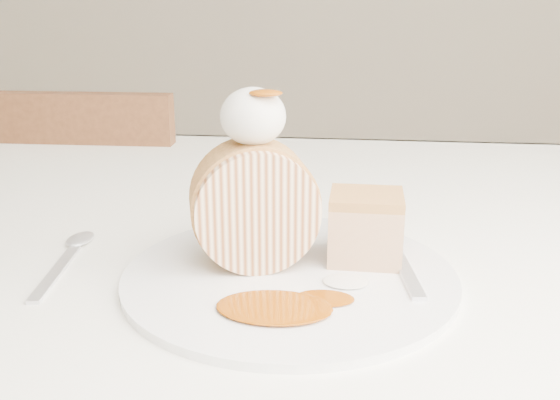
# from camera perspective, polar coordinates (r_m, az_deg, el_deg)

# --- Properties ---
(table) EXTENTS (1.40, 0.90, 0.75)m
(table) POSITION_cam_1_polar(r_m,az_deg,el_deg) (0.75, 3.60, -8.38)
(table) COLOR white
(table) RESTS_ON ground
(chair_far) EXTENTS (0.41, 0.41, 0.84)m
(chair_far) POSITION_cam_1_polar(r_m,az_deg,el_deg) (1.35, -16.26, -5.34)
(chair_far) COLOR brown
(chair_far) RESTS_ON ground
(plate) EXTENTS (0.31, 0.31, 0.01)m
(plate) POSITION_cam_1_polar(r_m,az_deg,el_deg) (0.57, 0.89, -6.94)
(plate) COLOR white
(plate) RESTS_ON table
(roulade_slice) EXTENTS (0.12, 0.09, 0.11)m
(roulade_slice) POSITION_cam_1_polar(r_m,az_deg,el_deg) (0.57, -2.32, -0.54)
(roulade_slice) COLOR beige
(roulade_slice) RESTS_ON plate
(cake_chunk) EXTENTS (0.07, 0.06, 0.06)m
(cake_chunk) POSITION_cam_1_polar(r_m,az_deg,el_deg) (0.59, 7.80, -2.84)
(cake_chunk) COLOR tan
(cake_chunk) RESTS_ON plate
(whipped_cream) EXTENTS (0.06, 0.06, 0.05)m
(whipped_cream) POSITION_cam_1_polar(r_m,az_deg,el_deg) (0.55, -2.47, 7.65)
(whipped_cream) COLOR silver
(whipped_cream) RESTS_ON roulade_slice
(caramel_drizzle) EXTENTS (0.03, 0.02, 0.01)m
(caramel_drizzle) POSITION_cam_1_polar(r_m,az_deg,el_deg) (0.53, -1.33, 10.43)
(caramel_drizzle) COLOR #904006
(caramel_drizzle) RESTS_ON whipped_cream
(caramel_pool) EXTENTS (0.10, 0.06, 0.00)m
(caramel_pool) POSITION_cam_1_polar(r_m,az_deg,el_deg) (0.50, -0.54, -9.77)
(caramel_pool) COLOR #904006
(caramel_pool) RESTS_ON plate
(fork) EXTENTS (0.05, 0.18, 0.00)m
(fork) POSITION_cam_1_polar(r_m,az_deg,el_deg) (0.58, 11.22, -6.04)
(fork) COLOR silver
(fork) RESTS_ON plate
(spoon) EXTENTS (0.04, 0.15, 0.00)m
(spoon) POSITION_cam_1_polar(r_m,az_deg,el_deg) (0.62, -19.80, -6.26)
(spoon) COLOR silver
(spoon) RESTS_ON table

